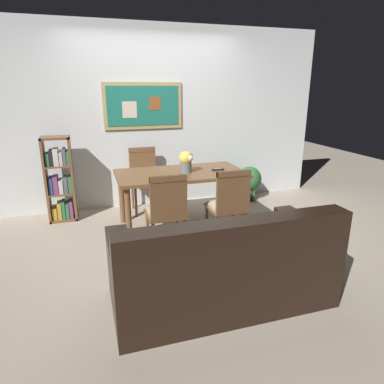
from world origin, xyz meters
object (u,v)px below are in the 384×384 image
dining_chair_far_left (144,174)px  flower_vase (186,161)px  dining_chair_near_right (229,202)px  dining_table (181,179)px  dining_chair_near_left (167,208)px  tv_remote (218,169)px  bookshelf (60,182)px  leather_couch (223,269)px  potted_ivy (249,181)px

dining_chair_far_left → flower_vase: size_ratio=3.41×
dining_chair_near_right → dining_table: bearing=115.1°
dining_chair_far_left → dining_chair_near_left: (-0.02, -1.49, 0.00)m
flower_vase → tv_remote: (0.42, -0.02, -0.14)m
dining_chair_near_right → bookshelf: bearing=141.7°
leather_couch → flower_vase: (0.18, 1.67, 0.56)m
flower_vase → tv_remote: size_ratio=1.70×
dining_chair_near_left → tv_remote: (0.84, 0.68, 0.20)m
dining_chair_near_right → flower_vase: size_ratio=3.41×
flower_vase → tv_remote: 0.44m
dining_table → flower_vase: (0.06, -0.03, 0.24)m
potted_ivy → dining_chair_near_right: bearing=-123.9°
dining_chair_near_right → flower_vase: (-0.28, 0.71, 0.33)m
dining_chair_near_right → tv_remote: dining_chair_near_right is taller
dining_table → flower_vase: 0.25m
dining_chair_near_left → dining_table: bearing=63.8°
dining_chair_near_right → flower_vase: 0.83m
dining_chair_near_right → potted_ivy: bearing=56.1°
dining_table → dining_chair_near_right: (0.35, -0.74, -0.09)m
potted_ivy → flower_vase: size_ratio=2.19×
bookshelf → potted_ivy: (2.79, 0.01, -0.22)m
dining_table → potted_ivy: (1.32, 0.71, -0.32)m
dining_table → dining_chair_near_right: bearing=-64.9°
dining_chair_near_left → tv_remote: bearing=39.1°
dining_chair_near_left → tv_remote: 1.10m
potted_ivy → dining_chair_near_left: bearing=-139.4°
dining_table → dining_chair_near_left: bearing=-116.2°
dining_chair_near_left → leather_couch: size_ratio=0.51×
leather_couch → flower_vase: bearing=84.0°
dining_chair_far_left → leather_couch: size_ratio=0.51×
bookshelf → tv_remote: bookshelf is taller
dining_table → leather_couch: leather_couch is taller
dining_table → dining_chair_far_left: dining_chair_far_left is taller
dining_chair_far_left → dining_chair_near_left: bearing=-90.6°
dining_chair_far_left → potted_ivy: 1.68m
bookshelf → tv_remote: bearing=-20.9°
dining_chair_near_left → flower_vase: bearing=59.0°
potted_ivy → tv_remote: tv_remote is taller
bookshelf → flower_vase: bookshelf is taller
leather_couch → bookshelf: bearing=119.5°
leather_couch → tv_remote: 1.81m
tv_remote → flower_vase: bearing=177.8°
dining_table → leather_couch: (-0.12, -1.70, -0.32)m
dining_table → potted_ivy: bearing=28.3°
dining_chair_far_left → flower_vase: flower_vase is taller
dining_table → bookshelf: (-1.48, 0.70, -0.09)m
dining_table → dining_chair_far_left: size_ratio=1.75×
dining_chair_near_left → flower_vase: 0.88m
dining_chair_far_left → dining_chair_near_left: same height
dining_chair_far_left → tv_remote: 1.17m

